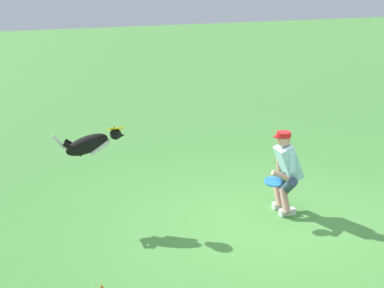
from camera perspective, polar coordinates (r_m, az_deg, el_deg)
ground_plane at (r=8.64m, az=7.80°, el=-8.18°), size 60.00×60.00×0.00m
person at (r=8.97m, az=9.24°, el=-2.47°), size 0.62×0.66×1.29m
dog at (r=8.65m, az=-9.99°, el=0.01°), size 1.04×0.45×0.50m
frisbee_flying at (r=8.56m, az=-7.49°, el=1.55°), size 0.34×0.33×0.10m
frisbee_held at (r=8.68m, az=7.99°, el=-3.70°), size 0.36×0.36×0.10m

